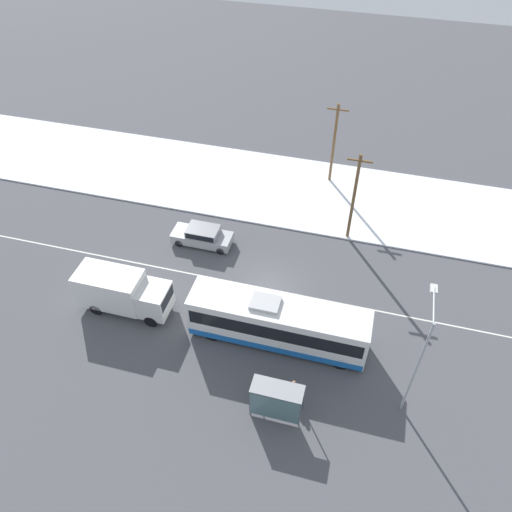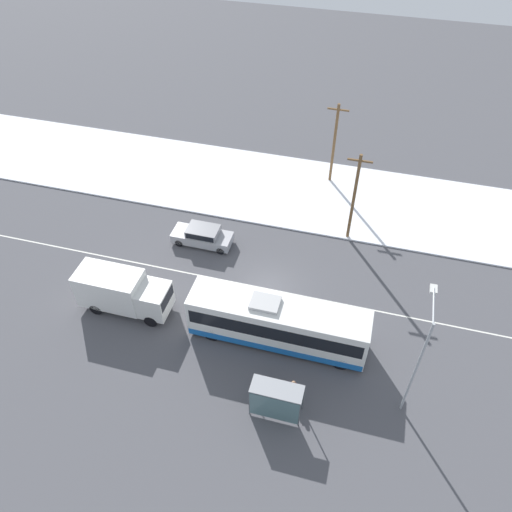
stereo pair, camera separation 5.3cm
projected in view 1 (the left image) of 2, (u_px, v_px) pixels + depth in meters
The scene contains 11 objects.
ground_plane at pixel (266, 289), 35.98m from camera, with size 120.00×120.00×0.00m, color #4C4C51.
snow_lot at pixel (299, 192), 44.22m from camera, with size 80.00×10.34×0.12m.
lane_marking_center at pixel (266, 289), 35.98m from camera, with size 60.00×0.12×0.00m.
city_bus at pixel (278, 323), 31.62m from camera, with size 11.42×2.57×3.48m.
box_truck at pixel (122, 291), 33.57m from camera, with size 6.32×2.30×3.07m.
sedan_car at pixel (203, 235), 38.90m from camera, with size 4.71×1.80×1.55m.
pedestrian_at_stop at pixel (294, 387), 29.09m from camera, with size 0.58×0.26×1.60m.
bus_shelter at pixel (276, 400), 27.75m from camera, with size 2.95×1.20×2.40m.
streetlamp at pixel (421, 350), 26.13m from camera, with size 0.36×2.87×7.93m.
utility_pole_roadside at pixel (354, 197), 37.19m from camera, with size 1.80×0.24×7.71m.
utility_pole_snowlot at pixel (334, 143), 42.79m from camera, with size 1.80×0.24×7.55m.
Camera 1 is at (5.55, -23.56, 26.74)m, focal length 35.00 mm.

